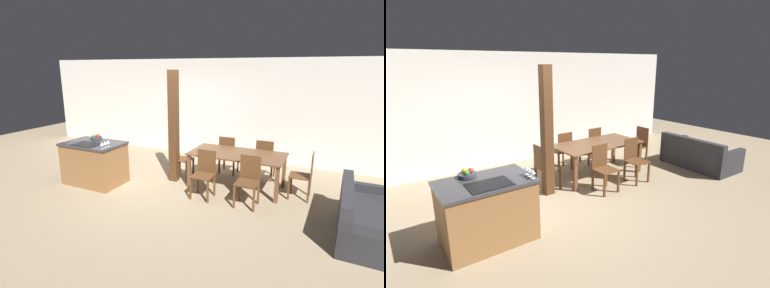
{
  "view_description": "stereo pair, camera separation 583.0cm",
  "coord_description": "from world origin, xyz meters",
  "views": [
    {
      "loc": [
        3.12,
        -5.14,
        2.47
      ],
      "look_at": [
        0.6,
        0.2,
        0.95
      ],
      "focal_mm": 28.0,
      "sensor_mm": 36.0,
      "label": 1
    },
    {
      "loc": [
        -2.64,
        -4.24,
        2.46
      ],
      "look_at": [
        0.6,
        0.2,
        0.95
      ],
      "focal_mm": 28.0,
      "sensor_mm": 36.0,
      "label": 2
    }
  ],
  "objects": [
    {
      "name": "dining_chair_near_left",
      "position": [
        1.0,
        -0.09,
        0.48
      ],
      "size": [
        0.4,
        0.4,
        0.91
      ],
      "color": "brown",
      "rests_on": "ground_plane"
    },
    {
      "name": "fruit_bowl",
      "position": [
        -1.59,
        -0.18,
        0.96
      ],
      "size": [
        0.25,
        0.25,
        0.11
      ],
      "color": "#383D47",
      "rests_on": "kitchen_island"
    },
    {
      "name": "dining_chair_near_right",
      "position": [
        1.87,
        -0.09,
        0.48
      ],
      "size": [
        0.4,
        0.4,
        0.91
      ],
      "color": "brown",
      "rests_on": "ground_plane"
    },
    {
      "name": "dining_chair_head_end",
      "position": [
        0.09,
        0.63,
        0.48
      ],
      "size": [
        0.4,
        0.4,
        0.91
      ],
      "rotation": [
        0.0,
        0.0,
        1.57
      ],
      "color": "brown",
      "rests_on": "ground_plane"
    },
    {
      "name": "kitchen_island",
      "position": [
        -1.43,
        -0.44,
        0.46
      ],
      "size": [
        1.26,
        0.84,
        0.92
      ],
      "color": "olive",
      "rests_on": "ground_plane"
    },
    {
      "name": "dining_table",
      "position": [
        1.43,
        0.63,
        0.66
      ],
      "size": [
        1.93,
        0.99,
        0.74
      ],
      "color": "brown",
      "rests_on": "ground_plane"
    },
    {
      "name": "dining_chair_foot_end",
      "position": [
        2.77,
        0.63,
        0.48
      ],
      "size": [
        0.4,
        0.4,
        0.91
      ],
      "rotation": [
        0.0,
        0.0,
        -1.57
      ],
      "color": "brown",
      "rests_on": "ground_plane"
    },
    {
      "name": "couch",
      "position": [
        3.8,
        -0.38,
        0.26
      ],
      "size": [
        0.99,
        1.7,
        0.75
      ],
      "rotation": [
        0.0,
        0.0,
        1.54
      ],
      "color": "#2D2D33",
      "rests_on": "ground_plane"
    },
    {
      "name": "wine_glass_near",
      "position": [
        -0.88,
        -0.79,
        1.01
      ],
      "size": [
        0.08,
        0.08,
        0.13
      ],
      "color": "silver",
      "rests_on": "kitchen_island"
    },
    {
      "name": "ground_plane",
      "position": [
        0.0,
        0.0,
        0.0
      ],
      "size": [
        16.0,
        16.0,
        0.0
      ],
      "primitive_type": "plane",
      "color": "#9E896B"
    },
    {
      "name": "wine_glass_far",
      "position": [
        -0.88,
        -0.6,
        1.01
      ],
      "size": [
        0.08,
        0.08,
        0.13
      ],
      "color": "silver",
      "rests_on": "kitchen_island"
    },
    {
      "name": "timber_post",
      "position": [
        0.06,
        0.43,
        1.21
      ],
      "size": [
        0.18,
        0.18,
        2.42
      ],
      "color": "#4C2D19",
      "rests_on": "ground_plane"
    },
    {
      "name": "dining_chair_far_left",
      "position": [
        1.0,
        1.35,
        0.48
      ],
      "size": [
        0.4,
        0.4,
        0.91
      ],
      "rotation": [
        0.0,
        0.0,
        3.14
      ],
      "color": "brown",
      "rests_on": "ground_plane"
    },
    {
      "name": "wall_back",
      "position": [
        0.0,
        2.63,
        1.35
      ],
      "size": [
        11.2,
        0.08,
        2.7
      ],
      "color": "silver",
      "rests_on": "ground_plane"
    },
    {
      "name": "dining_chair_far_right",
      "position": [
        1.87,
        1.35,
        0.48
      ],
      "size": [
        0.4,
        0.4,
        0.91
      ],
      "rotation": [
        0.0,
        0.0,
        3.14
      ],
      "color": "brown",
      "rests_on": "ground_plane"
    },
    {
      "name": "wine_glass_middle",
      "position": [
        -0.88,
        -0.69,
        1.01
      ],
      "size": [
        0.08,
        0.08,
        0.13
      ],
      "color": "silver",
      "rests_on": "kitchen_island"
    }
  ]
}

